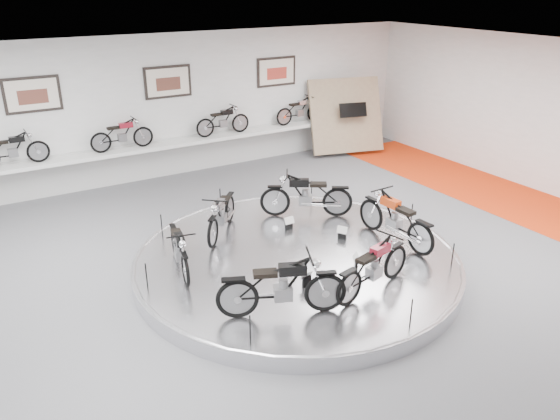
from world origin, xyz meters
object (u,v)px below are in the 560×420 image
bike_a (306,195)px  bike_e (374,266)px  shelf (176,144)px  bike_f (395,218)px  bike_c (179,248)px  bike_b (221,214)px  bike_d (282,286)px  display_platform (297,262)px

bike_a → bike_e: bike_a is taller
bike_e → shelf: bearing=79.7°
shelf → bike_f: 7.22m
bike_c → shelf: bearing=171.1°
bike_b → bike_e: (1.25, -3.45, 0.01)m
bike_c → bike_a: bearing=116.4°
bike_d → display_platform: bearing=74.1°
bike_b → bike_d: size_ratio=0.89×
shelf → bike_a: bearing=-76.0°
shelf → bike_e: bearing=-87.2°
bike_f → bike_b: bearing=50.5°
bike_e → bike_b: bearing=96.8°
shelf → bike_c: 6.18m
display_platform → bike_c: 2.35m
bike_b → bike_e: size_ratio=0.97×
bike_f → shelf: bearing=13.9°
display_platform → bike_a: size_ratio=3.59×
bike_c → bike_d: bearing=32.7°
bike_a → bike_c: bike_a is taller
bike_a → bike_c: bearing=46.8°
shelf → bike_c: (-2.18, -5.77, -0.26)m
display_platform → shelf: 6.46m
display_platform → bike_e: bike_e is taller
display_platform → bike_f: (2.05, -0.53, 0.67)m
bike_a → bike_d: (-2.54, -3.12, 0.00)m
bike_c → bike_e: bearing=58.6°
bike_e → bike_d: bearing=160.6°
bike_a → bike_d: bearing=83.1°
bike_a → bike_b: bike_a is taller
shelf → bike_d: bike_d is taller
bike_b → bike_d: bike_d is taller
display_platform → bike_c: (-2.18, 0.63, 0.59)m
display_platform → bike_e: bearing=-77.4°
shelf → bike_c: bike_c is taller
display_platform → bike_a: (1.22, 1.51, 0.67)m
shelf → bike_d: bearing=-99.4°
bike_a → shelf: bearing=-43.7°
bike_c → display_platform: bearing=85.8°
display_platform → bike_a: bearing=51.1°
display_platform → shelf: bearing=90.0°
display_platform → bike_d: (-1.33, -1.61, 0.68)m
display_platform → bike_d: 2.20m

